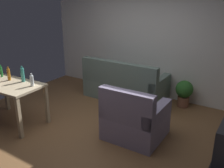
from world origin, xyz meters
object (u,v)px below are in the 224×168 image
at_px(armchair, 134,120).
at_px(bottle_clear, 32,81).
at_px(couch, 124,86).
at_px(desk, 10,89).
at_px(bottle_green, 1,72).
at_px(bottle_tall, 23,75).
at_px(bottle_amber, 9,74).
at_px(potted_plant, 184,92).

distance_m(armchair, bottle_clear, 1.86).
relative_size(couch, desk, 1.47).
distance_m(desk, bottle_green, 0.53).
bearing_deg(couch, bottle_tall, 61.16).
relative_size(bottle_green, bottle_amber, 0.93).
relative_size(desk, bottle_clear, 5.44).
bearing_deg(desk, potted_plant, 42.31).
xyz_separation_m(potted_plant, bottle_green, (-2.87, -2.22, 0.53)).
bearing_deg(bottle_clear, armchair, 19.42).
bearing_deg(bottle_tall, desk, -120.82).
relative_size(potted_plant, bottle_clear, 2.52).
relative_size(desk, bottle_amber, 4.83).
relative_size(armchair, bottle_tall, 3.18).
bearing_deg(bottle_tall, bottle_clear, -11.54).
height_order(couch, bottle_clear, bottle_clear).
bearing_deg(bottle_amber, bottle_clear, 2.15).
relative_size(desk, bottle_tall, 4.24).
height_order(couch, armchair, same).
distance_m(bottle_green, bottle_tall, 0.58).
distance_m(couch, bottle_clear, 2.14).
bearing_deg(couch, bottle_clear, 69.81).
bearing_deg(bottle_amber, armchair, 15.11).
distance_m(couch, bottle_tall, 2.22).
bearing_deg(bottle_amber, potted_plant, 41.43).
relative_size(couch, bottle_green, 7.66).
height_order(armchair, bottle_tall, bottle_tall).
xyz_separation_m(armchair, bottle_amber, (-2.28, -0.62, 0.55)).
relative_size(couch, bottle_tall, 6.24).
distance_m(couch, bottle_amber, 2.43).
distance_m(potted_plant, bottle_green, 3.67).
xyz_separation_m(bottle_green, bottle_amber, (0.30, -0.05, 0.01)).
xyz_separation_m(couch, armchair, (0.97, -1.35, 0.01)).
relative_size(potted_plant, bottle_tall, 1.97).
distance_m(armchair, bottle_green, 2.70).
height_order(couch, bottle_green, bottle_green).
height_order(bottle_tall, bottle_clear, bottle_tall).
xyz_separation_m(bottle_tall, bottle_clear, (0.32, -0.07, -0.03)).
relative_size(desk, potted_plant, 2.15).
height_order(couch, bottle_amber, bottle_amber).
xyz_separation_m(potted_plant, armchair, (-0.30, -1.66, -0.01)).
xyz_separation_m(armchair, bottle_green, (-2.58, -0.56, 0.54)).
relative_size(desk, armchair, 1.33).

